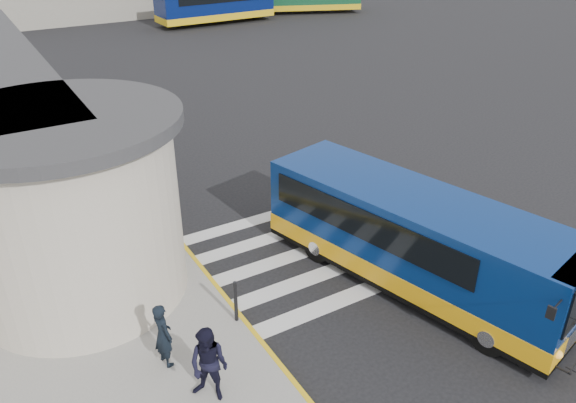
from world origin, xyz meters
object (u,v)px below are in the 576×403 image
transit_bus (415,243)px  pedestrian_b (209,365)px  bollard (236,301)px  far_bus_a (215,3)px  pedestrian_a (163,335)px

transit_bus → pedestrian_b: bearing=175.6°
transit_bus → bollard: 4.96m
pedestrian_b → bollard: bearing=101.3°
pedestrian_b → far_bus_a: bearing=115.3°
transit_bus → far_bus_a: far_bus_a is taller
pedestrian_b → bollard: 2.44m
transit_bus → bollard: size_ratio=8.39×
bollard → far_bus_a: size_ratio=0.11×
pedestrian_b → far_bus_a: 41.41m
transit_bus → far_bus_a: bearing=59.6°
pedestrian_a → bollard: 2.04m
far_bus_a → bollard: bearing=154.6°
bollard → pedestrian_b: bearing=-128.6°
far_bus_a → transit_bus: bearing=161.8°
pedestrian_a → far_bus_a: (17.73, 36.22, 0.72)m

